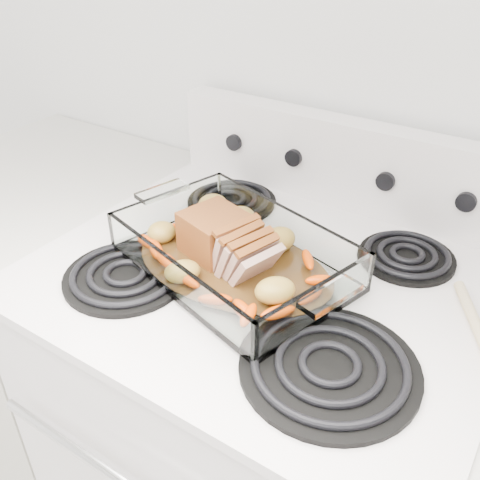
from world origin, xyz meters
The scene contains 5 objects.
electric_range centered at (0.00, 1.66, 0.48)m, with size 0.78×0.70×1.12m.
counter_left centered at (-0.67, 1.66, 0.47)m, with size 0.58×0.68×0.93m.
baking_dish centered at (-0.05, 1.61, 0.96)m, with size 0.39×0.25×0.07m.
pork_roast centered at (-0.07, 1.61, 0.99)m, with size 0.18×0.10×0.08m.
roast_vegetables centered at (-0.05, 1.64, 0.97)m, with size 0.34×0.19×0.04m.
Camera 1 is at (0.37, 0.99, 1.48)m, focal length 40.00 mm.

